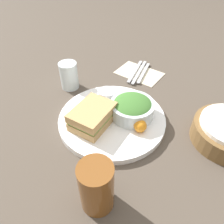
{
  "coord_description": "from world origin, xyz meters",
  "views": [
    {
      "loc": [
        0.4,
        0.29,
        0.48
      ],
      "look_at": [
        0.0,
        0.0,
        0.04
      ],
      "focal_mm": 35.0,
      "sensor_mm": 36.0,
      "label": 1
    }
  ],
  "objects_px": {
    "sandwich": "(93,116)",
    "salad_bowl": "(132,107)",
    "drink_glass": "(97,187)",
    "plate": "(112,119)",
    "fork": "(135,71)",
    "knife": "(139,72)",
    "dressing_cup": "(107,95)",
    "water_glass": "(69,76)",
    "spoon": "(143,73)"
  },
  "relations": [
    {
      "from": "drink_glass",
      "to": "fork",
      "type": "xyz_separation_m",
      "value": [
        -0.52,
        -0.22,
        -0.06
      ]
    },
    {
      "from": "salad_bowl",
      "to": "dressing_cup",
      "type": "height_order",
      "value": "salad_bowl"
    },
    {
      "from": "knife",
      "to": "salad_bowl",
      "type": "bearing_deg",
      "value": -168.81
    },
    {
      "from": "knife",
      "to": "dressing_cup",
      "type": "bearing_deg",
      "value": 168.23
    },
    {
      "from": "salad_bowl",
      "to": "spoon",
      "type": "height_order",
      "value": "salad_bowl"
    },
    {
      "from": "salad_bowl",
      "to": "spoon",
      "type": "distance_m",
      "value": 0.28
    },
    {
      "from": "drink_glass",
      "to": "knife",
      "type": "distance_m",
      "value": 0.57
    },
    {
      "from": "sandwich",
      "to": "plate",
      "type": "bearing_deg",
      "value": 152.28
    },
    {
      "from": "drink_glass",
      "to": "plate",
      "type": "bearing_deg",
      "value": -151.27
    },
    {
      "from": "sandwich",
      "to": "dressing_cup",
      "type": "distance_m",
      "value": 0.12
    },
    {
      "from": "sandwich",
      "to": "dressing_cup",
      "type": "relative_size",
      "value": 2.28
    },
    {
      "from": "sandwich",
      "to": "knife",
      "type": "distance_m",
      "value": 0.36
    },
    {
      "from": "knife",
      "to": "water_glass",
      "type": "relative_size",
      "value": 1.86
    },
    {
      "from": "spoon",
      "to": "water_glass",
      "type": "xyz_separation_m",
      "value": [
        0.24,
        -0.18,
        0.04
      ]
    },
    {
      "from": "salad_bowl",
      "to": "spoon",
      "type": "relative_size",
      "value": 0.84
    },
    {
      "from": "drink_glass",
      "to": "knife",
      "type": "bearing_deg",
      "value": -159.13
    },
    {
      "from": "salad_bowl",
      "to": "fork",
      "type": "xyz_separation_m",
      "value": [
        -0.25,
        -0.14,
        -0.04
      ]
    },
    {
      "from": "plate",
      "to": "salad_bowl",
      "type": "relative_size",
      "value": 2.45
    },
    {
      "from": "plate",
      "to": "dressing_cup",
      "type": "xyz_separation_m",
      "value": [
        -0.06,
        -0.06,
        0.03
      ]
    },
    {
      "from": "dressing_cup",
      "to": "drink_glass",
      "type": "bearing_deg",
      "value": 33.27
    },
    {
      "from": "salad_bowl",
      "to": "water_glass",
      "type": "distance_m",
      "value": 0.28
    },
    {
      "from": "sandwich",
      "to": "fork",
      "type": "distance_m",
      "value": 0.35
    },
    {
      "from": "drink_glass",
      "to": "water_glass",
      "type": "bearing_deg",
      "value": -128.68
    },
    {
      "from": "plate",
      "to": "drink_glass",
      "type": "height_order",
      "value": "drink_glass"
    },
    {
      "from": "plate",
      "to": "fork",
      "type": "relative_size",
      "value": 1.87
    },
    {
      "from": "fork",
      "to": "spoon",
      "type": "distance_m",
      "value": 0.04
    },
    {
      "from": "spoon",
      "to": "plate",
      "type": "bearing_deg",
      "value": 176.61
    },
    {
      "from": "dressing_cup",
      "to": "fork",
      "type": "xyz_separation_m",
      "value": [
        -0.23,
        -0.03,
        -0.03
      ]
    },
    {
      "from": "plate",
      "to": "spoon",
      "type": "distance_m",
      "value": 0.3
    },
    {
      "from": "plate",
      "to": "drink_glass",
      "type": "xyz_separation_m",
      "value": [
        0.23,
        0.13,
        0.06
      ]
    },
    {
      "from": "plate",
      "to": "water_glass",
      "type": "distance_m",
      "value": 0.25
    },
    {
      "from": "water_glass",
      "to": "dressing_cup",
      "type": "bearing_deg",
      "value": 90.07
    },
    {
      "from": "salad_bowl",
      "to": "water_glass",
      "type": "relative_size",
      "value": 1.35
    },
    {
      "from": "fork",
      "to": "drink_glass",
      "type": "bearing_deg",
      "value": -171.38
    },
    {
      "from": "plate",
      "to": "dressing_cup",
      "type": "height_order",
      "value": "dressing_cup"
    },
    {
      "from": "plate",
      "to": "knife",
      "type": "distance_m",
      "value": 0.3
    },
    {
      "from": "plate",
      "to": "fork",
      "type": "bearing_deg",
      "value": -162.54
    },
    {
      "from": "sandwich",
      "to": "dressing_cup",
      "type": "height_order",
      "value": "sandwich"
    },
    {
      "from": "plate",
      "to": "sandwich",
      "type": "bearing_deg",
      "value": -27.72
    },
    {
      "from": "fork",
      "to": "spoon",
      "type": "bearing_deg",
      "value": -90.0
    },
    {
      "from": "plate",
      "to": "spoon",
      "type": "height_order",
      "value": "plate"
    },
    {
      "from": "plate",
      "to": "spoon",
      "type": "xyz_separation_m",
      "value": [
        -0.3,
        -0.06,
        -0.0
      ]
    },
    {
      "from": "plate",
      "to": "drink_glass",
      "type": "distance_m",
      "value": 0.27
    },
    {
      "from": "dressing_cup",
      "to": "fork",
      "type": "height_order",
      "value": "dressing_cup"
    },
    {
      "from": "dressing_cup",
      "to": "water_glass",
      "type": "relative_size",
      "value": 0.59
    },
    {
      "from": "sandwich",
      "to": "salad_bowl",
      "type": "bearing_deg",
      "value": 143.72
    },
    {
      "from": "fork",
      "to": "knife",
      "type": "distance_m",
      "value": 0.02
    },
    {
      "from": "spoon",
      "to": "water_glass",
      "type": "distance_m",
      "value": 0.3
    },
    {
      "from": "drink_glass",
      "to": "salad_bowl",
      "type": "bearing_deg",
      "value": -163.35
    },
    {
      "from": "spoon",
      "to": "salad_bowl",
      "type": "bearing_deg",
      "value": -172.5
    }
  ]
}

